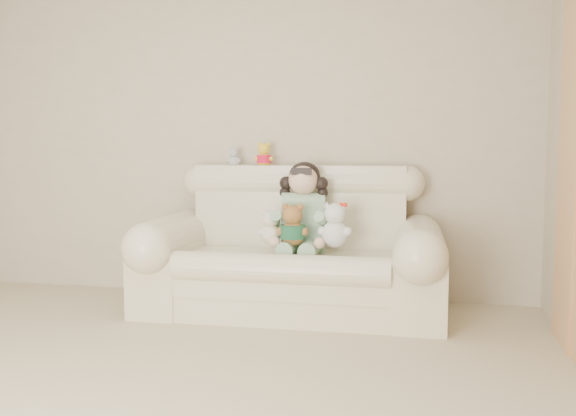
{
  "coord_description": "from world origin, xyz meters",
  "views": [
    {
      "loc": [
        1.31,
        -2.27,
        1.16
      ],
      "look_at": [
        0.49,
        1.9,
        0.75
      ],
      "focal_mm": 39.26,
      "sensor_mm": 36.0,
      "label": 1
    }
  ],
  "objects_px": {
    "sofa": "(291,240)",
    "cream_teddy": "(270,224)",
    "white_cat": "(335,220)",
    "brown_teddy": "(293,221)",
    "seated_child": "(303,206)"
  },
  "relations": [
    {
      "from": "brown_teddy",
      "to": "white_cat",
      "type": "bearing_deg",
      "value": 15.92
    },
    {
      "from": "sofa",
      "to": "white_cat",
      "type": "relative_size",
      "value": 5.87
    },
    {
      "from": "seated_child",
      "to": "cream_teddy",
      "type": "relative_size",
      "value": 2.34
    },
    {
      "from": "white_cat",
      "to": "cream_teddy",
      "type": "bearing_deg",
      "value": 158.98
    },
    {
      "from": "sofa",
      "to": "brown_teddy",
      "type": "bearing_deg",
      "value": -74.17
    },
    {
      "from": "sofa",
      "to": "white_cat",
      "type": "xyz_separation_m",
      "value": [
        0.33,
        -0.13,
        0.16
      ]
    },
    {
      "from": "white_cat",
      "to": "sofa",
      "type": "bearing_deg",
      "value": 139.51
    },
    {
      "from": "brown_teddy",
      "to": "cream_teddy",
      "type": "height_order",
      "value": "brown_teddy"
    },
    {
      "from": "seated_child",
      "to": "brown_teddy",
      "type": "bearing_deg",
      "value": -106.65
    },
    {
      "from": "white_cat",
      "to": "seated_child",
      "type": "bearing_deg",
      "value": 121.38
    },
    {
      "from": "sofa",
      "to": "brown_teddy",
      "type": "xyz_separation_m",
      "value": [
        0.04,
        -0.15,
        0.15
      ]
    },
    {
      "from": "sofa",
      "to": "cream_teddy",
      "type": "bearing_deg",
      "value": -136.95
    },
    {
      "from": "sofa",
      "to": "seated_child",
      "type": "height_order",
      "value": "seated_child"
    },
    {
      "from": "brown_teddy",
      "to": "white_cat",
      "type": "relative_size",
      "value": 0.94
    },
    {
      "from": "white_cat",
      "to": "cream_teddy",
      "type": "distance_m",
      "value": 0.45
    }
  ]
}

